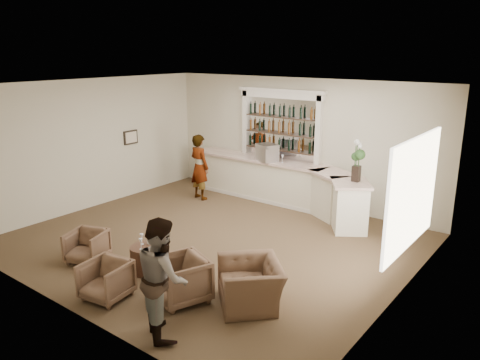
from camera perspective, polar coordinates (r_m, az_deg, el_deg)
name	(u,v)px	position (r m, az deg, el deg)	size (l,w,h in m)	color
ground	(212,241)	(10.21, -3.39, -7.38)	(8.00, 8.00, 0.00)	brown
room_shell	(238,130)	(9.99, -0.23, 6.13)	(8.04, 7.02, 3.32)	beige
bar_counter	(281,183)	(12.39, 5.05, -0.43)	(5.72, 1.80, 1.14)	white
back_bar_alcove	(280,126)	(12.59, 4.93, 6.64)	(2.64, 0.25, 3.00)	white
cocktail_table	(146,259)	(8.93, -11.39, -9.42)	(0.57, 0.57, 0.50)	#4D2F21
sommelier	(200,167)	(12.80, -4.96, 1.60)	(0.66, 0.43, 1.80)	gray
guest	(162,277)	(6.83, -9.45, -11.60)	(0.86, 0.67, 1.77)	gray
armchair_left	(87,246)	(9.60, -18.17, -7.69)	(0.67, 0.69, 0.63)	brown
armchair_center	(106,280)	(8.17, -16.02, -11.65)	(0.70, 0.72, 0.65)	brown
armchair_right	(181,279)	(7.84, -7.21, -11.93)	(0.81, 0.83, 0.75)	brown
armchair_far	(251,284)	(7.69, 1.31, -12.53)	(1.10, 0.96, 0.71)	brown
espresso_machine	(267,153)	(12.36, 3.32, 3.36)	(0.51, 0.43, 0.45)	silver
flower_vase	(357,158)	(10.65, 14.10, 2.61)	(0.25, 0.25, 0.95)	black
wine_glass_bar_left	(282,159)	(12.22, 5.20, 2.59)	(0.07, 0.07, 0.21)	white
wine_glass_bar_right	(260,155)	(12.61, 2.44, 3.05)	(0.07, 0.07, 0.21)	white
wine_glass_tbl_a	(142,239)	(8.90, -11.88, -7.07)	(0.07, 0.07, 0.21)	white
wine_glass_tbl_b	(152,241)	(8.77, -10.68, -7.34)	(0.07, 0.07, 0.21)	white
wine_glass_tbl_c	(141,244)	(8.69, -11.98, -7.64)	(0.07, 0.07, 0.21)	white
napkin_holder	(150,241)	(8.91, -10.90, -7.30)	(0.08, 0.08, 0.12)	white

